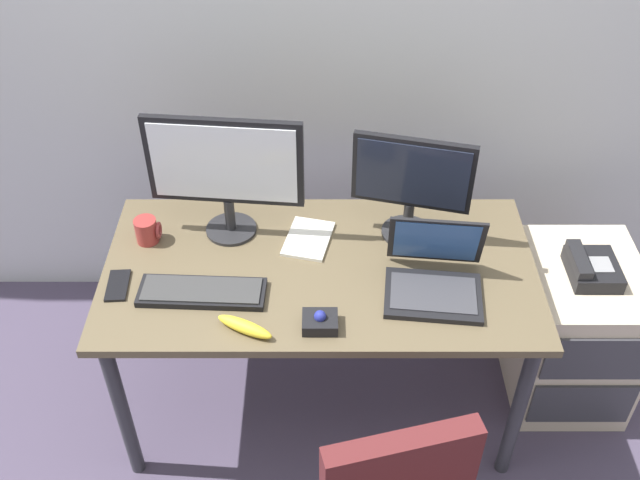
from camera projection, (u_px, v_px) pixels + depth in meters
name	position (u px, v px, depth m)	size (l,w,h in m)	color
ground_plane	(320.00, 398.00, 2.94)	(8.00, 8.00, 0.00)	#4B4157
desk	(320.00, 283.00, 2.52)	(1.46, 0.74, 0.72)	brown
file_cabinet	(570.00, 328.00, 2.82)	(0.42, 0.53, 0.61)	beige
desk_phone	(591.00, 267.00, 2.58)	(0.17, 0.20, 0.09)	black
monitor_main	(225.00, 169.00, 2.43)	(0.53, 0.18, 0.46)	#262628
monitor_side	(412.00, 182.00, 2.45)	(0.40, 0.18, 0.40)	#262628
keyboard	(202.00, 292.00, 2.36)	(0.42, 0.15, 0.03)	black
laptop	(434.00, 275.00, 2.36)	(0.34, 0.32, 0.23)	black
trackball_mouse	(321.00, 321.00, 2.25)	(0.11, 0.09, 0.07)	black
coffee_mug	(147.00, 231.00, 2.54)	(0.09, 0.08, 0.09)	#9C312E
paper_notepad	(308.00, 239.00, 2.57)	(0.15, 0.21, 0.01)	white
cell_phone	(118.00, 286.00, 2.39)	(0.07, 0.14, 0.01)	black
banana	(245.00, 327.00, 2.23)	(0.19, 0.04, 0.04)	yellow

